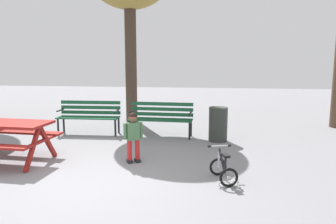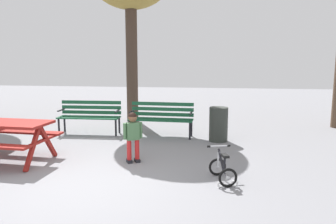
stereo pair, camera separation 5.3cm
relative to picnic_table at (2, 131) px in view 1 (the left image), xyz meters
name	(u,v)px [view 1 (the left image)]	position (x,y,z in m)	size (l,w,h in m)	color
ground	(81,185)	(1.92, -0.94, -0.59)	(36.00, 36.00, 0.00)	gray
picnic_table	(2,131)	(0.00, 0.00, 0.00)	(1.87, 1.43, 0.79)	maroon
park_bench_far_left	(89,114)	(0.75, 2.52, -0.08)	(1.62, 0.52, 0.85)	#195133
park_bench_left	(161,116)	(2.66, 2.48, -0.08)	(1.61, 0.51, 0.85)	#195133
child_standing	(133,134)	(2.47, 0.27, -0.04)	(0.33, 0.25, 0.96)	red
kids_bicycle	(223,169)	(4.12, -0.49, -0.39)	(0.49, 0.62, 0.54)	black
trash_bin	(218,124)	(4.08, 2.16, -0.19)	(0.44, 0.44, 0.81)	#2D332D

